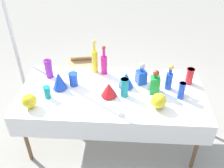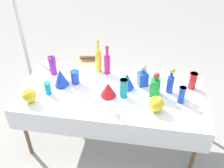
% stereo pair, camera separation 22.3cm
% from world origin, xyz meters
% --- Properties ---
extents(ground_plane, '(40.00, 40.00, 0.00)m').
position_xyz_m(ground_plane, '(0.00, 0.00, 0.00)').
color(ground_plane, gray).
extents(display_table, '(2.07, 0.99, 0.76)m').
position_xyz_m(display_table, '(0.00, -0.03, 0.71)').
color(display_table, white).
rests_on(display_table, ground).
extents(tall_bottle_0, '(0.07, 0.07, 0.43)m').
position_xyz_m(tall_bottle_0, '(-0.23, 0.39, 0.93)').
color(tall_bottle_0, yellow).
rests_on(tall_bottle_0, display_table).
extents(tall_bottle_1, '(0.08, 0.08, 0.38)m').
position_xyz_m(tall_bottle_1, '(-0.12, 0.36, 0.90)').
color(tall_bottle_1, '#C61972').
rests_on(tall_bottle_1, display_table).
extents(tall_bottle_2, '(0.08, 0.08, 0.31)m').
position_xyz_m(tall_bottle_2, '(0.63, 0.09, 0.90)').
color(tall_bottle_2, blue).
rests_on(tall_bottle_2, display_table).
extents(square_decanter_0, '(0.11, 0.11, 0.29)m').
position_xyz_m(square_decanter_0, '(0.47, 0.01, 0.88)').
color(square_decanter_0, '#198C38').
rests_on(square_decanter_0, display_table).
extents(square_decanter_1, '(0.14, 0.14, 0.27)m').
position_xyz_m(square_decanter_1, '(0.33, 0.18, 0.87)').
color(square_decanter_1, blue).
rests_on(square_decanter_1, display_table).
extents(slender_vase_0, '(0.11, 0.11, 0.16)m').
position_xyz_m(slender_vase_0, '(-0.45, 0.09, 0.85)').
color(slender_vase_0, blue).
rests_on(slender_vase_0, display_table).
extents(slender_vase_1, '(0.08, 0.08, 0.19)m').
position_xyz_m(slender_vase_1, '(0.74, -0.07, 0.86)').
color(slender_vase_1, blue).
rests_on(slender_vase_1, display_table).
extents(slender_vase_2, '(0.08, 0.08, 0.14)m').
position_xyz_m(slender_vase_2, '(-0.69, -0.15, 0.84)').
color(slender_vase_2, teal).
rests_on(slender_vase_2, display_table).
extents(slender_vase_3, '(0.09, 0.09, 0.20)m').
position_xyz_m(slender_vase_3, '(0.88, 0.21, 0.86)').
color(slender_vase_3, red).
rests_on(slender_vase_3, display_table).
extents(slender_vase_4, '(0.09, 0.09, 0.23)m').
position_xyz_m(slender_vase_4, '(-0.77, 0.24, 0.88)').
color(slender_vase_4, purple).
rests_on(slender_vase_4, display_table).
extents(slender_vase_5, '(0.09, 0.09, 0.22)m').
position_xyz_m(slender_vase_5, '(0.14, -0.07, 0.88)').
color(slender_vase_5, teal).
rests_on(slender_vase_5, display_table).
extents(fluted_vase_0, '(0.16, 0.16, 0.21)m').
position_xyz_m(fluted_vase_0, '(-0.59, 0.02, 0.87)').
color(fluted_vase_0, blue).
rests_on(fluted_vase_0, display_table).
extents(fluted_vase_1, '(0.17, 0.17, 0.17)m').
position_xyz_m(fluted_vase_1, '(-0.03, -0.08, 0.85)').
color(fluted_vase_1, red).
rests_on(fluted_vase_1, display_table).
extents(fluted_vase_2, '(0.17, 0.17, 0.19)m').
position_xyz_m(fluted_vase_2, '(0.15, 0.09, 0.86)').
color(fluted_vase_2, blue).
rests_on(fluted_vase_2, display_table).
extents(round_bowl_0, '(0.15, 0.15, 0.16)m').
position_xyz_m(round_bowl_0, '(-0.82, -0.32, 0.84)').
color(round_bowl_0, yellow).
rests_on(round_bowl_0, display_table).
extents(round_bowl_1, '(0.16, 0.16, 0.17)m').
position_xyz_m(round_bowl_1, '(0.49, -0.24, 0.85)').
color(round_bowl_1, yellow).
rests_on(round_bowl_1, display_table).
extents(price_tag_left, '(0.06, 0.02, 0.04)m').
position_xyz_m(price_tag_left, '(0.12, -0.40, 0.78)').
color(price_tag_left, white).
rests_on(price_tag_left, display_table).
extents(cardboard_box_behind_left, '(0.47, 0.50, 0.41)m').
position_xyz_m(cardboard_box_behind_left, '(-0.59, 1.23, 0.17)').
color(cardboard_box_behind_left, tan).
rests_on(cardboard_box_behind_left, ground).
extents(canopy_pole, '(0.18, 0.18, 2.49)m').
position_xyz_m(canopy_pole, '(-1.32, 0.65, 0.99)').
color(canopy_pole, silver).
rests_on(canopy_pole, ground).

